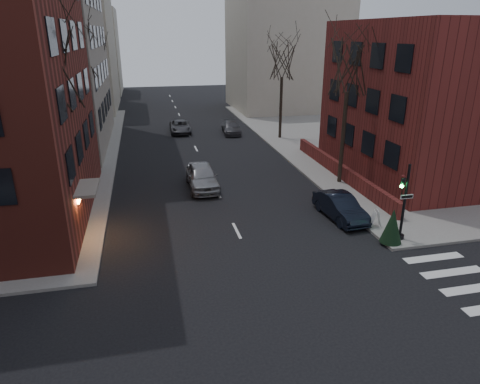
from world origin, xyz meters
name	(u,v)px	position (x,y,z in m)	size (l,w,h in m)	color
sidewalk_far_right	(466,133)	(29.00, 30.00, 0.07)	(44.00, 44.00, 0.15)	gray
building_right_brick	(437,100)	(16.50, 19.00, 5.50)	(12.00, 14.00, 11.00)	maroon
low_wall_right	(340,170)	(9.30, 19.00, 0.65)	(0.35, 16.00, 1.00)	maroon
building_distant_la	(57,42)	(-15.00, 55.00, 9.00)	(14.00, 16.00, 18.00)	#B6AC9A
building_distant_ra	(285,49)	(15.00, 50.00, 8.00)	(14.00, 14.00, 16.00)	#B6AC9A
building_distant_lb	(88,52)	(-13.00, 72.00, 7.00)	(10.00, 12.00, 14.00)	#B6AC9A
traffic_signal	(403,207)	(7.94, 8.99, 1.91)	(0.76, 0.44, 4.00)	black
tree_left_a	(48,70)	(-8.80, 14.00, 8.47)	(4.18, 4.18, 10.26)	#2D231C
tree_left_b	(78,51)	(-8.80, 26.00, 8.91)	(4.40, 4.40, 10.80)	#2D231C
tree_left_c	(97,54)	(-8.80, 40.00, 8.03)	(3.96, 3.96, 9.72)	#2D231C
tree_right_a	(349,67)	(8.80, 18.00, 8.03)	(3.96, 3.96, 9.72)	#2D231C
tree_right_b	(282,61)	(8.80, 32.00, 7.59)	(3.74, 3.74, 9.18)	#2D231C
streetlamp_near	(89,124)	(-8.20, 22.00, 4.24)	(0.36, 0.36, 6.28)	black
streetlamp_far	(108,89)	(-8.20, 42.00, 4.24)	(0.36, 0.36, 6.28)	black
parked_sedan	(340,207)	(6.20, 12.35, 0.71)	(1.50, 4.30, 1.42)	black
car_lane_silver	(202,176)	(-0.88, 19.22, 0.84)	(1.99, 4.95, 1.69)	gray
car_lane_gray	(231,128)	(4.46, 35.44, 0.63)	(1.76, 4.34, 1.26)	#3B3A3F
car_lane_far	(180,127)	(-0.80, 37.04, 0.64)	(2.13, 4.63, 1.29)	#3B3A3F
sandwich_board	(376,218)	(7.52, 10.63, 0.61)	(0.41, 0.57, 0.91)	silver
evergreen_shrub	(392,226)	(7.30, 8.72, 1.05)	(1.08, 1.08, 1.80)	#183216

